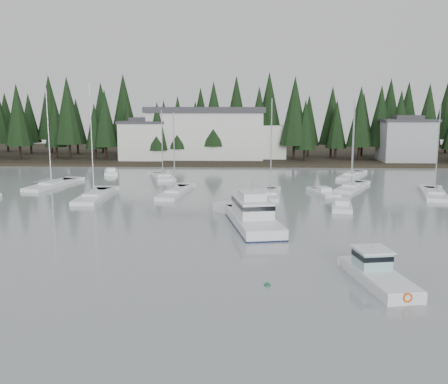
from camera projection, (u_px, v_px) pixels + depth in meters
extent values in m
plane|color=#8E9799|center=(186.00, 326.00, 26.46)|extent=(260.00, 260.00, 0.00)
cube|color=black|center=(231.00, 154.00, 121.99)|extent=(240.00, 54.00, 1.00)
cube|color=silver|center=(143.00, 142.00, 104.23)|extent=(9.00, 7.00, 7.50)
cube|color=#38383D|center=(142.00, 122.00, 103.55)|extent=(9.54, 7.42, 0.50)
cube|color=#38383D|center=(142.00, 119.00, 103.45)|extent=(4.95, 3.85, 0.80)
cube|color=#999EA0|center=(406.00, 141.00, 101.14)|extent=(10.00, 8.00, 8.00)
cube|color=#38383D|center=(407.00, 120.00, 100.42)|extent=(10.60, 8.48, 0.50)
cube|color=#38383D|center=(407.00, 117.00, 100.32)|extent=(5.50, 4.40, 0.80)
cube|color=silver|center=(206.00, 135.00, 106.47)|extent=(24.00, 10.00, 10.00)
cube|color=#38383D|center=(206.00, 110.00, 105.58)|extent=(25.00, 11.00, 1.20)
cube|color=silver|center=(262.00, 141.00, 108.24)|extent=(10.00, 8.00, 7.00)
cube|color=white|center=(253.00, 225.00, 48.40)|extent=(5.84, 12.42, 1.74)
cube|color=#0E1434|center=(253.00, 226.00, 48.42)|extent=(5.88, 12.49, 0.24)
cube|color=white|center=(252.00, 207.00, 48.69)|extent=(4.12, 6.66, 1.57)
cube|color=black|center=(252.00, 203.00, 48.63)|extent=(4.21, 6.74, 0.43)
cube|color=white|center=(252.00, 195.00, 48.50)|extent=(2.75, 3.46, 0.71)
cylinder|color=#A5A8AD|center=(252.00, 186.00, 48.35)|extent=(0.10, 0.10, 1.19)
cube|color=white|center=(380.00, 283.00, 32.56)|extent=(3.69, 7.39, 1.15)
cube|color=white|center=(381.00, 274.00, 32.46)|extent=(3.62, 7.24, 0.11)
cube|color=#9AC9C8|center=(372.00, 259.00, 33.73)|extent=(2.37, 2.45, 1.24)
cube|color=white|center=(372.00, 249.00, 33.62)|extent=(2.67, 2.77, 0.11)
cube|color=black|center=(372.00, 255.00, 33.69)|extent=(2.43, 2.49, 0.35)
cylinder|color=#A5A8AD|center=(373.00, 239.00, 33.49)|extent=(0.08, 0.08, 1.41)
torus|color=#F2590C|center=(408.00, 298.00, 29.05)|extent=(0.63, 0.23, 0.62)
cube|color=white|center=(94.00, 198.00, 63.48)|extent=(3.15, 10.84, 1.05)
cube|color=white|center=(94.00, 193.00, 63.37)|extent=(2.11, 3.71, 0.30)
cylinder|color=#A5A8AD|center=(92.00, 140.00, 62.22)|extent=(0.14, 0.14, 13.81)
cube|color=white|center=(270.00, 197.00, 64.48)|extent=(3.14, 9.03, 1.05)
cube|color=white|center=(270.00, 192.00, 64.38)|extent=(1.93, 3.14, 0.30)
cylinder|color=#A5A8AD|center=(271.00, 146.00, 63.38)|extent=(0.14, 0.14, 11.98)
cube|color=white|center=(351.00, 177.00, 82.26)|extent=(6.68, 10.52, 1.05)
cube|color=white|center=(351.00, 173.00, 82.16)|extent=(3.06, 3.95, 0.30)
cylinder|color=#A5A8AD|center=(353.00, 137.00, 81.14)|extent=(0.14, 0.14, 12.19)
cube|color=white|center=(175.00, 194.00, 66.12)|extent=(3.75, 10.89, 1.05)
cube|color=white|center=(175.00, 190.00, 66.01)|extent=(2.21, 3.80, 0.30)
cylinder|color=#A5A8AD|center=(174.00, 152.00, 65.16)|extent=(0.14, 0.14, 10.25)
cube|color=white|center=(52.00, 187.00, 72.66)|extent=(4.76, 11.25, 1.05)
cube|color=white|center=(51.00, 182.00, 72.55)|extent=(2.62, 4.01, 0.30)
cylinder|color=#A5A8AD|center=(49.00, 136.00, 71.43)|extent=(0.14, 0.14, 13.52)
cube|color=white|center=(163.00, 178.00, 80.88)|extent=(5.34, 8.74, 1.05)
cube|color=white|center=(163.00, 174.00, 80.77)|extent=(2.82, 3.30, 0.30)
cylinder|color=#A5A8AD|center=(162.00, 143.00, 79.91)|extent=(0.14, 0.14, 10.42)
cube|color=white|center=(351.00, 189.00, 70.42)|extent=(6.51, 9.68, 1.05)
cube|color=white|center=(352.00, 185.00, 70.32)|extent=(2.99, 3.69, 0.30)
cylinder|color=#A5A8AD|center=(353.00, 147.00, 69.43)|extent=(0.14, 0.14, 10.73)
cube|color=white|center=(434.00, 196.00, 64.94)|extent=(5.14, 10.31, 1.05)
cube|color=white|center=(435.00, 191.00, 64.83)|extent=(2.72, 3.75, 0.30)
cylinder|color=#A5A8AD|center=(438.00, 149.00, 63.90)|extent=(0.14, 0.14, 11.18)
cube|color=white|center=(342.00, 208.00, 56.97)|extent=(3.18, 6.48, 0.90)
cube|color=white|center=(342.00, 202.00, 56.85)|extent=(1.80, 2.20, 0.55)
cube|color=white|center=(111.00, 174.00, 86.13)|extent=(3.59, 6.05, 0.90)
cube|color=white|center=(111.00, 170.00, 86.01)|extent=(1.91, 2.14, 0.55)
cube|color=white|center=(323.00, 194.00, 65.83)|extent=(3.67, 6.45, 0.90)
cube|color=white|center=(324.00, 189.00, 65.72)|extent=(1.94, 2.27, 0.55)
sphere|color=#145933|center=(267.00, 286.00, 32.39)|extent=(0.41, 0.41, 0.41)
sphere|color=black|center=(393.00, 282.00, 33.01)|extent=(0.36, 0.36, 0.36)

